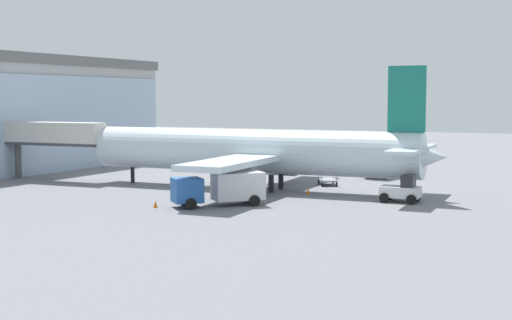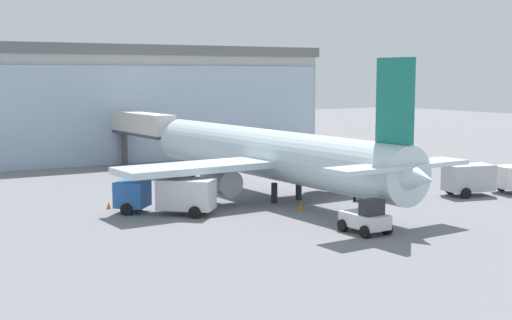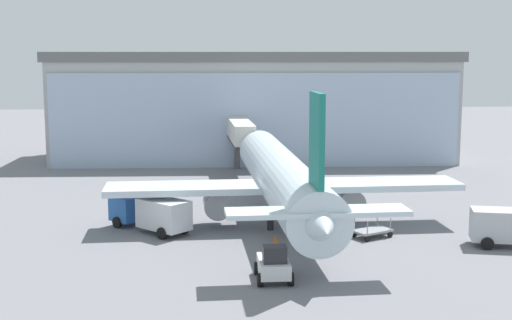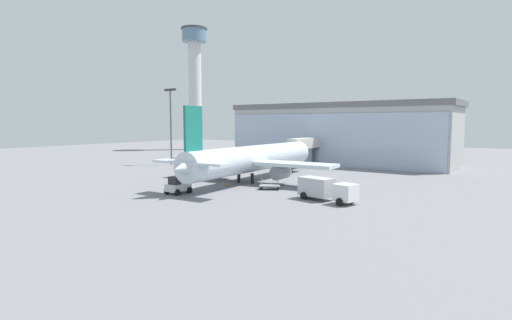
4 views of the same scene
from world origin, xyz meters
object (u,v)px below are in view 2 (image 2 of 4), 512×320
Objects in this scene: pushback_tug at (366,219)px; safety_cone_wingtip at (109,205)px; fuel_truck at (482,178)px; baggage_cart at (368,194)px; catering_truck at (169,195)px; safety_cone_nose at (301,207)px; jet_bridge at (140,126)px; airplane at (272,155)px.

safety_cone_wingtip is at bearing 33.19° from pushback_tug.
fuel_truck is 2.36× the size of baggage_cart.
baggage_cart is at bearing -20.77° from safety_cone_wingtip.
safety_cone_nose is at bearing -157.89° from catering_truck.
catering_truck is 2.09× the size of pushback_tug.
pushback_tug reaches higher than safety_cone_wingtip.
jet_bridge is 28.63m from safety_cone_nose.
airplane is at bearing -8.86° from pushback_tug.
safety_cone_nose is (-7.29, -0.76, -0.23)m from baggage_cart.
baggage_cart is (6.17, -4.94, -3.08)m from airplane.
fuel_truck is 19.06m from pushback_tug.
jet_bridge reaches higher than safety_cone_wingtip.
pushback_tug is (0.05, -36.92, -3.72)m from jet_bridge.
catering_truck is 14.93m from pushback_tug.
pushback_tug is at bearing -159.54° from baggage_cart.
catering_truck is 27.00m from fuel_truck.
fuel_truck is at bearing -148.90° from catering_truck.
safety_cone_wingtip is (-12.19, 8.15, 0.00)m from safety_cone_nose.
jet_bridge reaches higher than baggage_cart.
jet_bridge is at bearing 3.67° from airplane.
fuel_truck is at bearing -119.32° from airplane.
airplane is at bearing -124.89° from catering_truck.
catering_truck reaches higher than safety_cone_wingtip.
fuel_truck is at bearing -71.90° from pushback_tug.
jet_bridge is at bearing 134.10° from fuel_truck.
safety_cone_nose is at bearing 167.09° from airplane.
catering_truck is at bearing 179.87° from fuel_truck.
catering_truck is at bearing 141.23° from baggage_cart.
fuel_truck is (26.22, -6.44, 0.00)m from catering_truck.
airplane is 11.12× the size of pushback_tug.
jet_bridge is at bearing -63.46° from catering_truck.
fuel_truck is 17.29m from safety_cone_nose.
baggage_cart is at bearing -145.73° from catering_truck.
airplane reaches higher than safety_cone_wingtip.
baggage_cart is 5.86× the size of safety_cone_wingtip.
safety_cone_nose is at bearing -179.92° from jet_bridge.
fuel_truck is at bearing -8.64° from safety_cone_nose.
jet_bridge reaches higher than fuel_truck.
catering_truck is at bearing 98.37° from airplane.
safety_cone_wingtip is (-13.30, 2.45, -3.30)m from airplane.
jet_bridge is at bearing 61.06° from safety_cone_wingtip.
fuel_truck reaches higher than baggage_cart.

